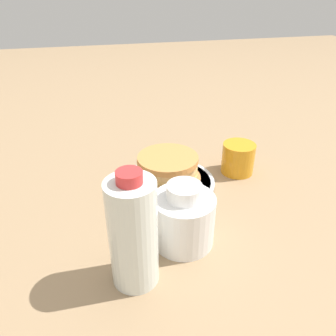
{
  "coord_description": "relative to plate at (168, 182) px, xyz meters",
  "views": [
    {
      "loc": [
        -0.64,
        0.15,
        0.44
      ],
      "look_at": [
        0.01,
        -0.01,
        0.05
      ],
      "focal_mm": 35.0,
      "sensor_mm": 36.0,
      "label": 1
    }
  ],
  "objects": [
    {
      "name": "water_bottle_near",
      "position": [
        -0.26,
        0.12,
        0.09
      ],
      "size": [
        0.08,
        0.08,
        0.21
      ],
      "color": "silver",
      "rests_on": "ground_plane"
    },
    {
      "name": "juice_glass",
      "position": [
        0.02,
        -0.19,
        0.03
      ],
      "size": [
        0.08,
        0.08,
        0.08
      ],
      "color": "orange",
      "rests_on": "ground_plane"
    },
    {
      "name": "ground_plane",
      "position": [
        -0.01,
        0.01,
        -0.01
      ],
      "size": [
        4.0,
        4.0,
        0.0
      ],
      "primitive_type": "plane",
      "color": "#9E7F5B"
    },
    {
      "name": "plate",
      "position": [
        0.0,
        0.0,
        0.0
      ],
      "size": [
        0.23,
        0.23,
        0.01
      ],
      "color": "silver",
      "rests_on": "ground_plane"
    },
    {
      "name": "pancake_stack",
      "position": [
        -0.0,
        0.0,
        0.04
      ],
      "size": [
        0.15,
        0.15,
        0.07
      ],
      "color": "#BD7F4B",
      "rests_on": "plate"
    },
    {
      "name": "cream_jug",
      "position": [
        -0.2,
        0.02,
        0.05
      ],
      "size": [
        0.12,
        0.12,
        0.13
      ],
      "color": "white",
      "rests_on": "ground_plane"
    }
  ]
}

